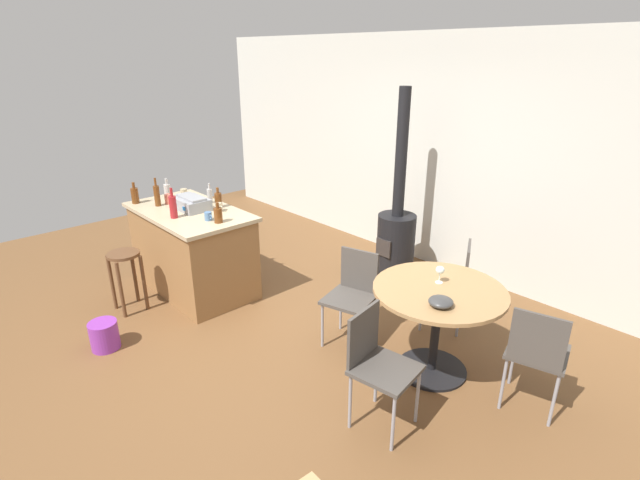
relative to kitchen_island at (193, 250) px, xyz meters
name	(u,v)px	position (x,y,z in m)	size (l,w,h in m)	color
ground_plane	(273,333)	(1.32, 0.06, -0.46)	(8.80, 8.80, 0.00)	brown
back_wall	(438,155)	(1.32, 2.55, 0.89)	(8.00, 0.10, 2.70)	beige
kitchen_island	(193,250)	(0.00, 0.00, 0.00)	(1.48, 0.84, 0.92)	olive
wooden_stool	(126,269)	(-0.03, -0.73, -0.01)	(0.31, 0.31, 0.63)	brown
dining_table	(438,309)	(2.67, 0.69, 0.12)	(1.04, 1.04, 0.76)	black
folding_chair_near	(377,360)	(2.73, -0.10, 0.05)	(0.46, 0.46, 0.86)	#47423D
folding_chair_far	(537,351)	(3.42, 0.81, 0.05)	(0.49, 0.49, 0.86)	#47423D
folding_chair_left	(452,279)	(2.37, 1.39, 0.04)	(0.54, 0.54, 0.86)	#47423D
folding_chair_right	(353,291)	(1.90, 0.53, 0.03)	(0.50, 0.50, 0.85)	#47423D
wood_stove	(396,232)	(1.28, 1.91, 0.07)	(0.44, 0.45, 2.15)	black
toolbox	(192,203)	(0.01, 0.04, 0.52)	(0.39, 0.28, 0.14)	gray
bottle_0	(173,206)	(0.13, -0.23, 0.58)	(0.07, 0.07, 0.31)	maroon
bottle_1	(210,195)	(-0.07, 0.30, 0.54)	(0.06, 0.06, 0.22)	#B7B2AD
bottle_2	(157,195)	(-0.36, -0.17, 0.58)	(0.06, 0.06, 0.31)	#603314
bottle_3	(167,191)	(-0.51, 0.02, 0.55)	(0.07, 0.07, 0.24)	#B7B2AD
bottle_4	(218,215)	(0.56, 0.02, 0.54)	(0.08, 0.08, 0.20)	#603314
bottle_5	(218,200)	(0.14, 0.28, 0.54)	(0.08, 0.08, 0.22)	#603314
bottle_6	(135,195)	(-0.62, -0.31, 0.55)	(0.08, 0.08, 0.24)	#603314
cup_0	(208,216)	(0.44, -0.02, 0.50)	(0.11, 0.07, 0.08)	#4C7099
cup_1	(219,207)	(0.26, 0.22, 0.50)	(0.11, 0.07, 0.09)	tan
cup_2	(184,193)	(-0.44, 0.19, 0.51)	(0.11, 0.08, 0.11)	tan
cup_3	(168,199)	(-0.35, -0.05, 0.51)	(0.11, 0.08, 0.11)	#DB6651
wine_glass	(440,271)	(2.61, 0.77, 0.41)	(0.07, 0.07, 0.14)	silver
serving_bowl	(441,302)	(2.83, 0.46, 0.33)	(0.18, 0.18, 0.07)	#383838
plastic_bucket	(104,335)	(0.50, -1.18, -0.33)	(0.25, 0.25, 0.26)	purple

